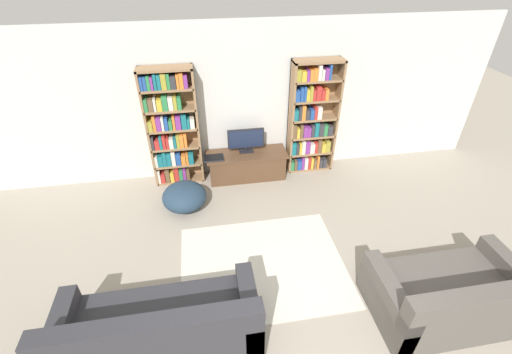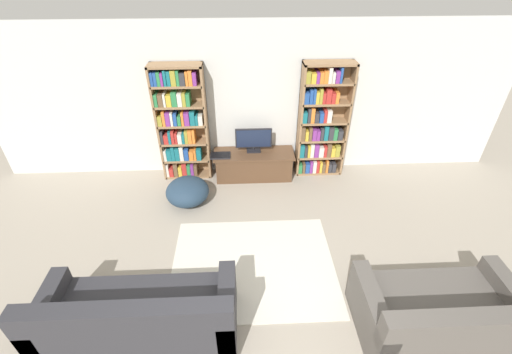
# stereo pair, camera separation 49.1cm
# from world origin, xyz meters

# --- Properties ---
(wall_back) EXTENTS (8.80, 0.06, 2.60)m
(wall_back) POSITION_xyz_m (0.00, 4.23, 1.30)
(wall_back) COLOR silver
(wall_back) RESTS_ON ground_plane
(bookshelf_left) EXTENTS (0.83, 0.30, 2.01)m
(bookshelf_left) POSITION_xyz_m (-1.20, 4.05, 1.00)
(bookshelf_left) COLOR #93704C
(bookshelf_left) RESTS_ON ground_plane
(bookshelf_right) EXTENTS (0.83, 0.30, 2.01)m
(bookshelf_right) POSITION_xyz_m (1.17, 4.05, 0.96)
(bookshelf_right) COLOR #93704C
(bookshelf_right) RESTS_ON ground_plane
(tv_stand) EXTENTS (1.40, 0.50, 0.49)m
(tv_stand) POSITION_xyz_m (0.02, 3.92, 0.25)
(tv_stand) COLOR brown
(tv_stand) RESTS_ON ground_plane
(television) EXTENTS (0.63, 0.16, 0.43)m
(television) POSITION_xyz_m (0.02, 3.98, 0.71)
(television) COLOR black
(television) RESTS_ON tv_stand
(laptop) EXTENTS (0.34, 0.23, 0.03)m
(laptop) POSITION_xyz_m (-0.56, 3.84, 0.50)
(laptop) COLOR #28282D
(laptop) RESTS_ON tv_stand
(area_rug) EXTENTS (2.12, 1.69, 0.02)m
(area_rug) POSITION_xyz_m (-0.08, 1.83, 0.01)
(area_rug) COLOR beige
(area_rug) RESTS_ON ground_plane
(couch_left_sectional) EXTENTS (2.02, 0.84, 0.87)m
(couch_left_sectional) POSITION_xyz_m (-1.31, 0.94, 0.29)
(couch_left_sectional) COLOR #2D2D33
(couch_left_sectional) RESTS_ON ground_plane
(couch_right_sofa) EXTENTS (1.68, 0.97, 0.83)m
(couch_right_sofa) POSITION_xyz_m (1.85, 0.81, 0.27)
(couch_right_sofa) COLOR #56514C
(couch_right_sofa) RESTS_ON ground_plane
(beanbag_ottoman) EXTENTS (0.69, 0.69, 0.42)m
(beanbag_ottoman) POSITION_xyz_m (-1.08, 3.23, 0.21)
(beanbag_ottoman) COLOR #23384C
(beanbag_ottoman) RESTS_ON ground_plane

